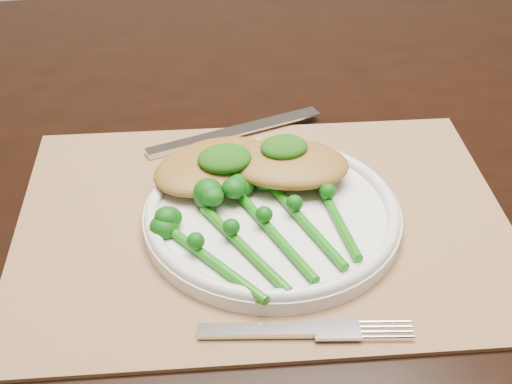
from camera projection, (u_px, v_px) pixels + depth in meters
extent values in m
cube|color=black|center=(296.00, 134.00, 0.86)|extent=(1.63, 0.95, 0.04)
cube|color=#8D6A47|center=(263.00, 222.00, 0.69)|extent=(0.52, 0.41, 0.00)
cylinder|color=silver|center=(272.00, 217.00, 0.68)|extent=(0.25, 0.25, 0.01)
torus|color=silver|center=(272.00, 210.00, 0.68)|extent=(0.24, 0.24, 0.01)
cube|color=silver|center=(183.00, 145.00, 0.79)|extent=(0.09, 0.03, 0.01)
cube|color=silver|center=(267.00, 123.00, 0.82)|extent=(0.13, 0.05, 0.00)
cube|color=silver|center=(258.00, 331.00, 0.57)|extent=(0.10, 0.03, 0.01)
ellipsoid|color=olive|center=(215.00, 166.00, 0.71)|extent=(0.15, 0.13, 0.03)
ellipsoid|color=olive|center=(287.00, 163.00, 0.71)|extent=(0.15, 0.12, 0.02)
ellipsoid|color=#0F3F09|center=(225.00, 159.00, 0.70)|extent=(0.05, 0.05, 0.02)
ellipsoid|color=#0F3F09|center=(284.00, 147.00, 0.71)|extent=(0.05, 0.04, 0.02)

